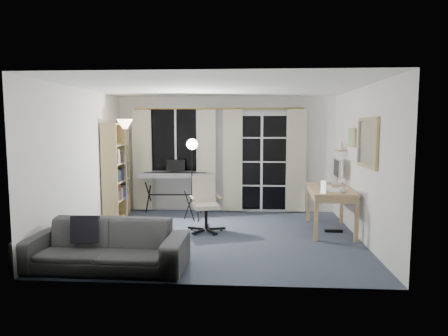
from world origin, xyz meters
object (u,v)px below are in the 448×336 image
at_px(keyboard_piano, 175,176).
at_px(monitor, 337,169).
at_px(studio_light, 192,154).
at_px(desk, 330,193).
at_px(bookshelf, 114,173).
at_px(mug, 344,189).
at_px(office_chair, 205,198).
at_px(torchiere_lamp, 125,139).
at_px(sofa, 104,237).

height_order(keyboard_piano, monitor, monitor).
xyz_separation_m(studio_light, desk, (2.45, -0.52, -0.63)).
xyz_separation_m(bookshelf, desk, (4.00, -0.71, -0.23)).
height_order(studio_light, mug, studio_light).
distance_m(studio_light, office_chair, 1.00).
relative_size(torchiere_lamp, studio_light, 1.20).
xyz_separation_m(bookshelf, torchiere_lamp, (0.27, -0.10, 0.67)).
distance_m(torchiere_lamp, studio_light, 1.31).
distance_m(bookshelf, monitor, 4.21).
xyz_separation_m(bookshelf, mug, (4.10, -1.21, -0.08)).
bearing_deg(desk, office_chair, -174.26).
relative_size(bookshelf, torchiere_lamp, 0.96).
relative_size(monitor, sofa, 0.26).
bearing_deg(torchiere_lamp, desk, -9.28).
bearing_deg(mug, keyboard_piano, 150.26).
bearing_deg(sofa, desk, 33.69).
bearing_deg(studio_light, desk, -24.50).
bearing_deg(desk, torchiere_lamp, 173.69).
bearing_deg(bookshelf, sofa, -75.79).
bearing_deg(monitor, studio_light, -178.47).
distance_m(keyboard_piano, desk, 3.15).
xyz_separation_m(torchiere_lamp, studio_light, (1.28, -0.09, -0.26)).
xyz_separation_m(torchiere_lamp, mug, (3.83, -1.11, -0.74)).
height_order(keyboard_piano, mug, keyboard_piano).
distance_m(torchiere_lamp, desk, 3.89).
bearing_deg(studio_light, keyboard_piano, 110.31).
bearing_deg(torchiere_lamp, mug, -16.15).
xyz_separation_m(monitor, mug, (-0.10, -0.95, -0.22)).
height_order(torchiere_lamp, office_chair, torchiere_lamp).
distance_m(bookshelf, keyboard_piano, 1.21).
xyz_separation_m(torchiere_lamp, sofa, (0.53, -2.64, -1.14)).
bearing_deg(keyboard_piano, bookshelf, -158.14).
distance_m(office_chair, desk, 2.15).
xyz_separation_m(office_chair, sofa, (-1.06, -1.93, -0.15)).
xyz_separation_m(studio_light, office_chair, (0.30, -0.62, -0.73)).
bearing_deg(keyboard_piano, mug, -32.69).
relative_size(bookshelf, office_chair, 1.96).
bearing_deg(mug, monitor, 84.20).
relative_size(studio_light, office_chair, 1.69).
distance_m(torchiere_lamp, sofa, 2.93).
bearing_deg(bookshelf, torchiere_lamp, -22.16).
xyz_separation_m(torchiere_lamp, monitor, (3.93, -0.16, -0.52)).
bearing_deg(office_chair, sofa, -136.82).
xyz_separation_m(desk, mug, (0.10, -0.50, 0.15)).
relative_size(torchiere_lamp, office_chair, 2.03).
bearing_deg(keyboard_piano, monitor, -16.83).
relative_size(desk, monitor, 2.65).
relative_size(bookshelf, studio_light, 1.16).
bearing_deg(sofa, torchiere_lamp, 102.69).
bearing_deg(desk, monitor, 69.39).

